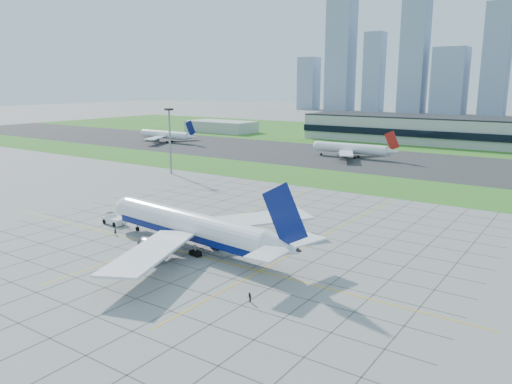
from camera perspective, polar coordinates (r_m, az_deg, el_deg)
ground at (r=108.43m, az=-6.94°, el=-6.69°), size 1400.00×1400.00×0.00m
grass_median at (r=183.29m, az=12.00°, el=1.02°), size 700.00×35.00×0.04m
asphalt_taxiway at (r=234.34m, az=17.24°, el=3.18°), size 700.00×75.00×0.04m
grass_far at (r=340.16m, az=22.91°, el=5.47°), size 700.00×145.00×0.04m
apron_markings at (r=116.25m, az=-3.15°, el=-5.28°), size 120.00×130.00×0.03m
service_block at (r=367.64m, az=-4.00°, el=7.48°), size 50.00×25.00×8.00m
light_mast at (r=198.77m, az=-9.83°, el=6.70°), size 2.50×2.50×25.60m
airliner at (r=108.76m, az=-7.35°, el=-3.93°), size 56.95×57.44×17.94m
pushback_tug at (r=132.33m, az=-15.97°, el=-3.02°), size 9.81×4.00×2.70m
crew_near at (r=122.85m, az=-15.78°, el=-4.37°), size 0.63×0.73×1.69m
crew_far at (r=83.45m, az=-0.75°, el=-11.97°), size 1.05×1.02×1.71m
distant_jet_0 at (r=307.87m, az=-10.23°, el=6.45°), size 42.38×42.66×14.08m
distant_jet_1 at (r=243.79m, az=10.93°, el=4.91°), size 41.40×42.66×14.08m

